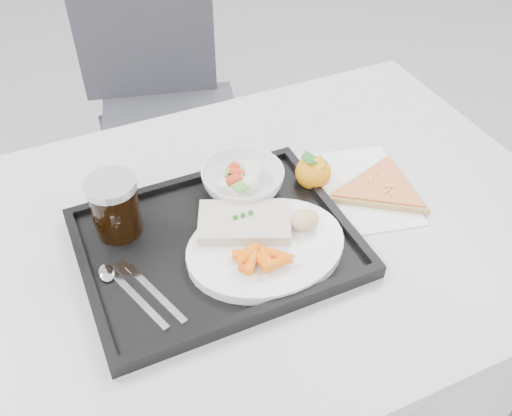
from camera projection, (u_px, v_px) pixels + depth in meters
table at (239, 255)px, 1.06m from camera, size 1.20×0.80×0.75m
chair at (161, 91)px, 1.75m from camera, size 0.51×0.51×0.93m
tray at (216, 244)px, 0.97m from camera, size 0.45×0.35×0.03m
dinner_plate at (266, 247)px, 0.95m from camera, size 0.27×0.27×0.02m
fish_fillet at (244, 222)px, 0.96m from camera, size 0.18×0.15×0.03m
bread_roll at (305, 220)px, 0.96m from camera, size 0.05×0.04×0.03m
salad_bowl at (243, 181)px, 1.05m from camera, size 0.15×0.15×0.05m
cola_glass at (115, 205)px, 0.95m from camera, size 0.09×0.09×0.11m
cutlery at (131, 286)px, 0.89m from camera, size 0.11×0.17×0.01m
napkin at (341, 191)px, 1.08m from camera, size 0.30×0.29×0.00m
tangerine at (313, 172)px, 1.07m from camera, size 0.08×0.08×0.07m
pizza_slice at (381, 188)px, 1.08m from camera, size 0.26×0.26×0.02m
carrot_pile at (259, 258)px, 0.90m from camera, size 0.09×0.07×0.02m
salad_contents at (246, 174)px, 1.05m from camera, size 0.08×0.08×0.03m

